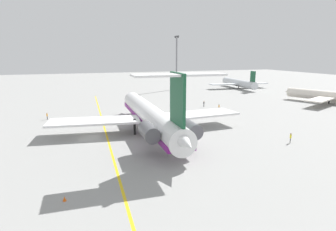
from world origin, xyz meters
TOP-DOWN VIEW (x-y plane):
  - ground at (0.00, 0.00)m, footprint 383.56×383.56m
  - main_jetliner at (0.79, 11.88)m, footprint 45.23×40.21m
  - airliner_far_left at (-59.74, 71.37)m, footprint 28.89×28.56m
  - airliner_mid_left at (-14.43, 75.56)m, footprint 27.14×27.35m
  - ground_crew_near_nose at (-22.03, 35.04)m, footprint 0.28×0.43m
  - ground_crew_near_tail at (-15.91, 36.78)m, footprint 0.27×0.40m
  - ground_crew_portside at (15.27, 33.83)m, footprint 0.34×0.36m
  - ground_crew_starboard at (-19.22, -8.86)m, footprint 0.41×0.27m
  - safety_cone_nose at (23.64, -4.49)m, footprint 0.40×0.40m
  - taxiway_centreline at (-0.49, 3.08)m, footprint 109.69×5.76m
  - light_mast at (-65.52, 42.74)m, footprint 4.00×0.70m

SIDE VIEW (x-z plane):
  - ground at x=0.00m, z-range 0.00..0.00m
  - taxiway_centreline at x=-0.49m, z-range 0.00..0.01m
  - safety_cone_nose at x=23.64m, z-range 0.00..0.55m
  - ground_crew_near_tail at x=-15.91m, z-range 0.22..1.90m
  - ground_crew_starboard at x=-19.22m, z-range 0.23..1.92m
  - ground_crew_near_nose at x=-22.03m, z-range 0.24..2.01m
  - ground_crew_portside at x=15.27m, z-range 0.24..2.06m
  - airliner_mid_left at x=-14.43m, z-range -1.74..6.73m
  - airliner_far_left at x=-59.74m, z-range -1.77..6.86m
  - main_jetliner at x=0.79m, z-range -3.00..10.19m
  - light_mast at x=-65.52m, z-range 1.20..24.73m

